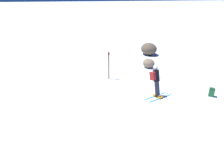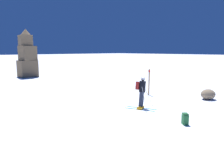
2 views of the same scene
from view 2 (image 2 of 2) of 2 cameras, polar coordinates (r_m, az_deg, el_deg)
ground_plane at (r=12.90m, az=10.30°, el=-5.58°), size 300.00×300.00×0.00m
skier at (r=12.09m, az=7.73°, el=-1.69°), size 1.31×1.72×1.79m
rock_pillar at (r=27.98m, az=-21.29°, el=6.58°), size 1.98×1.74×5.65m
spare_backpack at (r=10.02m, az=18.55°, el=-8.66°), size 0.36×0.37×0.50m
exposed_boulder_0 at (r=15.53m, az=23.80°, el=-2.48°), size 1.02×0.87×0.66m
trail_marker at (r=15.72m, az=9.66°, el=0.84°), size 0.13×0.13×1.86m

